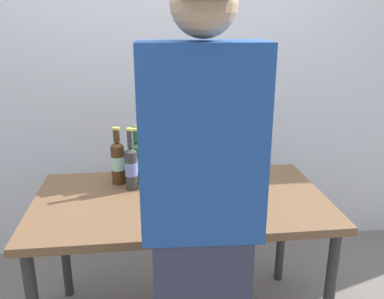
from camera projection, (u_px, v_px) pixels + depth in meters
The scene contains 8 objects.
desk at pixel (181, 212), 2.05m from camera, with size 1.45×0.79×0.77m.
laptop at pixel (224, 181), 2.10m from camera, with size 0.39×0.39×0.22m.
beer_bottle_dark at pixel (138, 157), 2.25m from camera, with size 0.07×0.07×0.30m.
beer_bottle_brown at pixel (137, 162), 2.17m from camera, with size 0.07×0.07×0.30m.
beer_bottle_amber at pixel (131, 167), 2.09m from camera, with size 0.07×0.07×0.33m.
beer_bottle_green at pixel (118, 161), 2.16m from camera, with size 0.07×0.07×0.31m.
person_figure at pixel (202, 221), 1.44m from camera, with size 0.43×0.28×1.80m.
back_wall at pixel (168, 68), 2.71m from camera, with size 6.00×0.10×2.60m, color silver.
Camera 1 is at (-0.16, -1.84, 1.63)m, focal length 38.01 mm.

